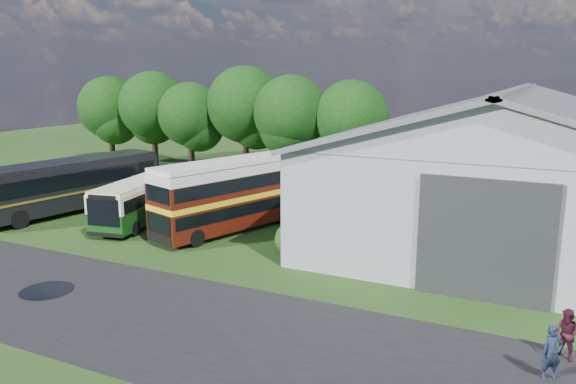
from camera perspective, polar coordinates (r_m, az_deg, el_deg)
The scene contains 18 objects.
ground at distance 26.90m, azimuth -16.32°, elevation -7.99°, with size 120.00×120.00×0.00m, color #1B3C13.
asphalt_road at distance 22.94m, azimuth -15.76°, elevation -11.52°, with size 60.00×8.00×0.02m, color black.
puddle at distance 26.00m, azimuth -23.30°, elevation -9.22°, with size 2.20×2.20×0.01m, color black.
storage_shed at distance 34.88m, azimuth 21.93°, elevation 3.23°, with size 18.80×24.80×8.15m.
tree_far_left at distance 58.68m, azimuth -17.67°, elevation 8.17°, with size 6.12×6.12×8.64m.
tree_left_a at distance 55.73m, azimuth -13.56°, elevation 8.54°, with size 6.46×6.46×9.12m.
tree_left_b at distance 51.93m, azimuth -9.92°, elevation 7.77°, with size 5.78×5.78×8.16m.
tree_mid at distance 50.23m, azimuth -4.39°, elevation 8.84°, with size 6.80×6.80×9.60m.
tree_right_a at distance 47.03m, azimuth 0.32°, elevation 8.05°, with size 6.26×6.26×8.83m.
tree_right_b at distance 45.86m, azimuth 6.44°, elevation 7.56°, with size 5.98×5.98×8.45m.
shrub_front at distance 28.60m, azimuth 0.36°, elevation -6.27°, with size 1.70×1.70×1.70m, color #194714.
shrub_mid at distance 30.33m, azimuth 2.00°, elevation -5.19°, with size 1.60×1.60×1.60m, color #194714.
shrub_back at distance 32.09m, azimuth 3.46°, elevation -4.23°, with size 1.80×1.80×1.80m, color #194714.
bus_green_single at distance 35.74m, azimuth -13.96°, elevation -0.51°, with size 3.97×10.00×2.69m.
bus_maroon_double at distance 32.30m, azimuth -5.94°, elevation -0.40°, with size 5.30×9.89×4.13m.
bus_dark_single at distance 39.40m, azimuth -21.16°, elevation 0.74°, with size 4.98×12.63×3.40m.
visitor_a at distance 18.98m, azimuth 25.22°, elevation -14.63°, with size 0.62×0.40×1.69m, color #162132.
visitor_b at distance 20.34m, azimuth 26.50°, elevation -12.93°, with size 0.82×0.64×1.69m, color #3A1221.
Camera 1 is at (17.34, -18.47, 9.02)m, focal length 35.00 mm.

